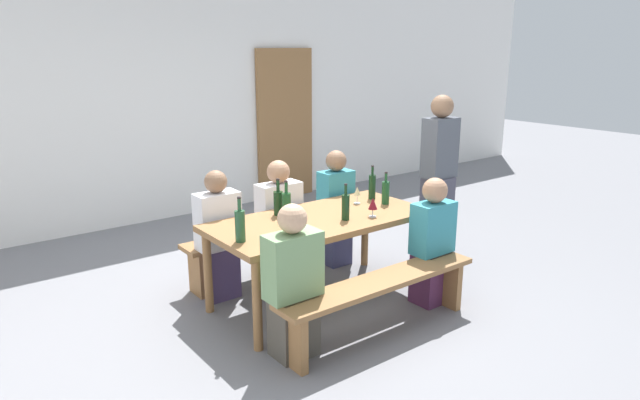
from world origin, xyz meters
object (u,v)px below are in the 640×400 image
wine_bottle_2 (372,186)px  seated_guest_far_1 (279,224)px  seated_guest_near_0 (293,286)px  wine_bottle_4 (240,225)px  wine_glass_0 (373,204)px  wine_glass_2 (239,209)px  wine_bottle_5 (278,202)px  wine_bottle_3 (286,204)px  bench_near (380,291)px  tasting_table (320,226)px  wine_bottle_1 (386,192)px  seated_guest_far_0 (219,238)px  bench_far (273,239)px  wooden_door (285,125)px  seated_guest_near_1 (432,244)px  standing_host (438,183)px  seated_guest_far_2 (336,210)px  wine_glass_1 (357,192)px  wine_bottle_0 (346,206)px

wine_bottle_2 → seated_guest_far_1: 0.93m
seated_guest_near_0 → seated_guest_far_1: bearing=-29.5°
wine_bottle_4 → seated_guest_near_0: seated_guest_near_0 is taller
wine_glass_0 → wine_glass_2: size_ratio=0.99×
wine_bottle_5 → wine_glass_2: (-0.36, 0.02, -0.00)m
wine_bottle_2 → wine_bottle_3: wine_bottle_2 is taller
wine_bottle_2 → bench_near: bearing=-129.0°
tasting_table → wine_bottle_1: wine_bottle_1 is taller
tasting_table → wine_bottle_4: size_ratio=5.56×
wine_bottle_1 → seated_guest_far_0: 1.53m
bench_far → wine_bottle_3: bearing=-111.2°
wooden_door → seated_guest_near_1: bearing=-105.3°
bench_near → seated_guest_far_0: 1.50m
wine_bottle_3 → standing_host: bearing=-6.0°
bench_near → wine_bottle_1: size_ratio=6.01×
wooden_door → seated_guest_far_2: wooden_door is taller
bench_far → seated_guest_near_0: 1.52m
tasting_table → wine_bottle_3: 0.34m
wine_bottle_5 → seated_guest_near_0: seated_guest_near_0 is taller
wine_bottle_5 → seated_guest_near_1: 1.34m
bench_near → wine_glass_0: 0.79m
wine_bottle_4 → seated_guest_near_0: bearing=-73.8°
tasting_table → wine_bottle_2: bearing=13.2°
wine_bottle_3 → seated_guest_far_1: bearing=64.2°
wine_bottle_5 → standing_host: bearing=-9.8°
bench_near → wine_bottle_5: 1.16m
wine_glass_1 → wine_bottle_2: bearing=9.5°
wine_bottle_4 → wine_bottle_5: wine_bottle_4 is taller
seated_guest_near_1 → seated_guest_far_0: bearing=49.0°
wooden_door → wine_glass_1: size_ratio=13.60×
wine_bottle_5 → seated_guest_far_1: 0.50m
wine_glass_1 → wine_bottle_4: bearing=-169.0°
seated_guest_far_0 → standing_host: (2.08, -0.61, 0.30)m
wine_bottle_0 → seated_guest_far_1: size_ratio=0.27×
tasting_table → wine_bottle_5: wine_bottle_5 is taller
wine_glass_0 → seated_guest_near_1: (0.37, -0.34, -0.34)m
wooden_door → wine_glass_0: 3.60m
standing_host → seated_guest_near_1: bearing=39.2°
bench_far → seated_guest_far_2: size_ratio=1.53×
bench_far → wine_glass_1: bearing=-48.9°
wine_glass_0 → seated_guest_near_0: 1.15m
wine_bottle_2 → wine_bottle_5: size_ratio=1.01×
seated_guest_near_1 → wine_glass_1: bearing=15.2°
seated_guest_far_0 → wine_glass_1: bearing=68.7°
wine_bottle_2 → wine_bottle_0: bearing=-150.2°
wine_bottle_4 → seated_guest_far_2: (1.48, 0.72, -0.32)m
wine_bottle_5 → wine_bottle_0: bearing=-51.5°
wine_bottle_5 → wine_glass_2: wine_bottle_5 is taller
wine_bottle_0 → wine_bottle_2: (0.62, 0.35, 0.01)m
wine_bottle_4 → wooden_door: bearing=51.4°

